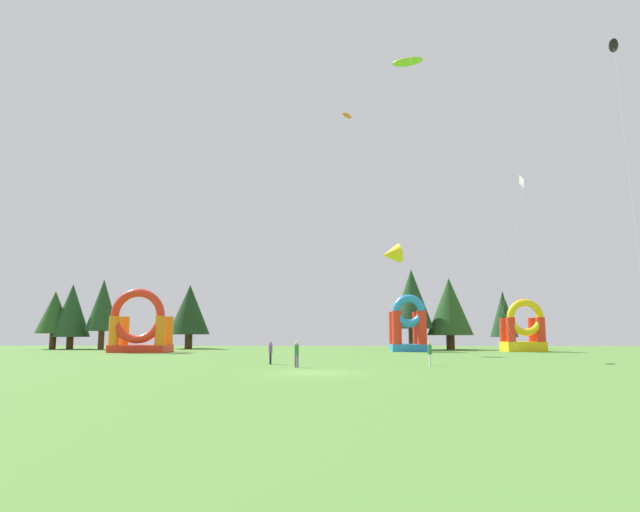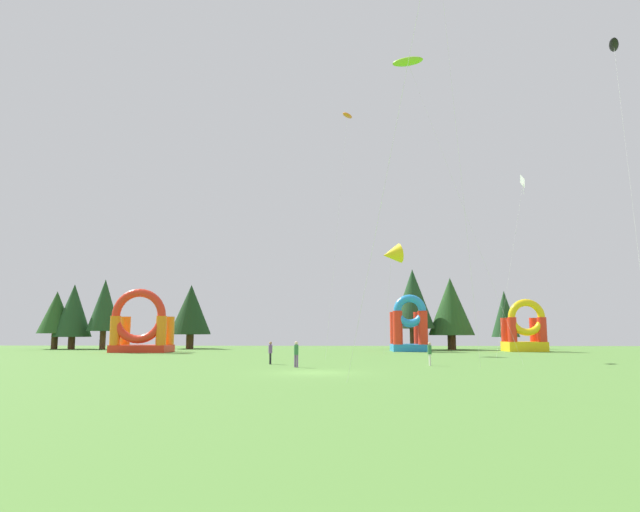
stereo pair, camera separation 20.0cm
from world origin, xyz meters
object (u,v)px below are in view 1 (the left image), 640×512
Objects in this scene: kite_lime_parafoil at (408,62)px; inflatable_yellow_castle at (408,330)px; kite_white_diamond at (523,183)px; inflatable_blue_arch at (523,333)px; inflatable_red_slide at (140,329)px; person_far_side at (430,352)px; kite_yellow_delta at (391,254)px; kite_black_parafoil at (614,46)px; kite_orange_parafoil at (347,116)px; person_midfield at (271,351)px; person_left_edge at (297,352)px.

inflatable_yellow_castle is (2.53, 23.35, -22.22)m from kite_lime_parafoil.
inflatable_blue_arch is at bearing 74.57° from kite_white_diamond.
inflatable_yellow_castle is 31.33m from inflatable_red_slide.
kite_lime_parafoil is 15.58× the size of person_far_side.
kite_yellow_delta is 1.71× the size of inflatable_yellow_castle.
kite_black_parafoil is at bearing -101.56° from person_far_side.
kite_orange_parafoil is at bearing 141.12° from kite_black_parafoil.
person_left_edge reaches higher than person_midfield.
kite_white_diamond is at bearing -105.43° from inflatable_blue_arch.
person_far_side is at bearing -119.64° from inflatable_blue_arch.
person_midfield is (-10.85, -3.48, -23.82)m from kite_lime_parafoil.
person_midfield is at bearing -148.67° from kite_white_diamond.
inflatable_yellow_castle is at bearing 133.56° from person_midfield.
person_left_edge is at bearing -129.87° from inflatable_blue_arch.
person_midfield is 3.99m from person_left_edge.
person_midfield is at bearing -135.63° from inflatable_blue_arch.
kite_black_parafoil is at bearing -30.25° from inflatable_red_slide.
person_far_side is at bearing 39.08° from person_left_edge.
kite_yellow_delta reaches higher than inflatable_yellow_castle.
person_midfield is at bearing 174.11° from kite_black_parafoil.
person_midfield is (-5.92, -12.66, -22.85)m from kite_orange_parafoil.
inflatable_blue_arch is (15.76, 27.70, 1.26)m from person_far_side.
person_far_side is at bearing -69.00° from kite_orange_parafoil.
kite_yellow_delta is at bearing 126.65° from kite_black_parafoil.
inflatable_red_slide is at bearing 146.71° from kite_lime_parafoil.
kite_white_diamond is at bearing -9.50° from kite_yellow_delta.
person_midfield is 37.83m from inflatable_blue_arch.
kite_lime_parafoil is 24.29m from person_far_side.
person_midfield is 0.26× the size of inflatable_blue_arch.
kite_lime_parafoil is at bearing -88.46° from kite_yellow_delta.
kite_orange_parafoil is 28.13m from person_left_edge.
kite_black_parafoil is 24.27m from kite_orange_parafoil.
person_left_edge is (2.14, -3.37, 0.05)m from person_midfield.
kite_yellow_delta is at bearing 93.44° from person_left_edge.
inflatable_blue_arch is (3.31, 12.00, -15.02)m from kite_white_diamond.
kite_orange_parafoil is at bearing 118.25° from kite_lime_parafoil.
inflatable_yellow_castle reaches higher than person_left_edge.
inflatable_blue_arch reaches higher than person_midfield.
kite_white_diamond is at bearing 5.71° from kite_orange_parafoil.
kite_white_diamond is 15.09m from kite_yellow_delta.
inflatable_red_slide is (-28.45, 18.68, -22.15)m from kite_lime_parafoil.
inflatable_yellow_castle is at bearing -10.43° from person_far_side.
kite_yellow_delta is 13.12m from inflatable_yellow_castle.
kite_lime_parafoil reaches higher than kite_white_diamond.
kite_black_parafoil is 17.87m from kite_white_diamond.
person_midfield is at bearing -162.24° from kite_lime_parafoil.
person_midfield is at bearing -116.52° from inflatable_yellow_castle.
inflatable_yellow_castle is at bearing 74.15° from kite_yellow_delta.
inflatable_yellow_castle reaches higher than person_far_side.
kite_orange_parafoil is (-4.93, 9.18, -0.96)m from kite_lime_parafoil.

